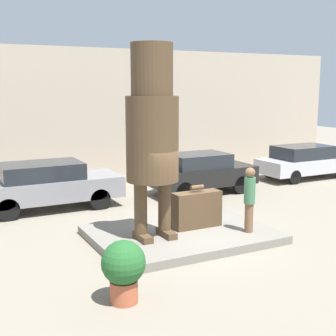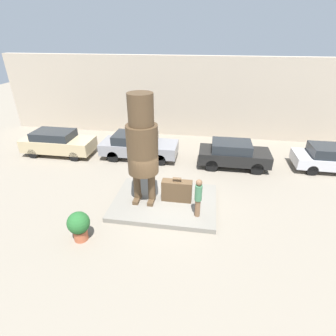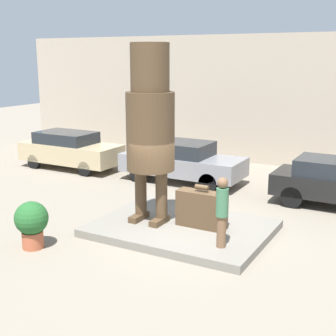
% 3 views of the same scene
% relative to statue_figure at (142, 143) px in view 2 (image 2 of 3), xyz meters
% --- Properties ---
extents(ground_plane, '(60.00, 60.00, 0.00)m').
position_rel_statue_figure_xyz_m(ground_plane, '(0.91, 0.12, -3.08)').
color(ground_plane, gray).
extents(pedestal, '(4.72, 3.47, 0.22)m').
position_rel_statue_figure_xyz_m(pedestal, '(0.91, 0.12, -2.97)').
color(pedestal, slate).
rests_on(pedestal, ground_plane).
extents(building_backdrop, '(28.00, 0.60, 5.72)m').
position_rel_statue_figure_xyz_m(building_backdrop, '(0.91, 9.66, -0.22)').
color(building_backdrop, tan).
rests_on(building_backdrop, ground_plane).
extents(statue_figure, '(1.32, 1.32, 4.89)m').
position_rel_statue_figure_xyz_m(statue_figure, '(0.00, 0.00, 0.00)').
color(statue_figure, '#4C3823').
rests_on(statue_figure, pedestal).
extents(giant_suitcase, '(1.38, 0.45, 1.19)m').
position_rel_statue_figure_xyz_m(giant_suitcase, '(1.46, 0.24, -2.36)').
color(giant_suitcase, '#4C3823').
rests_on(giant_suitcase, pedestal).
extents(tourist, '(0.30, 0.30, 1.75)m').
position_rel_statue_figure_xyz_m(tourist, '(2.46, -0.79, -1.90)').
color(tourist, brown).
rests_on(tourist, pedestal).
extents(parked_car_tan, '(4.51, 1.78, 1.58)m').
position_rel_statue_figure_xyz_m(parked_car_tan, '(-6.85, 4.57, -2.24)').
color(parked_car_tan, tan).
rests_on(parked_car_tan, ground_plane).
extents(parked_car_grey, '(4.75, 1.87, 1.58)m').
position_rel_statue_figure_xyz_m(parked_car_grey, '(-1.57, 4.87, -2.23)').
color(parked_car_grey, gray).
rests_on(parked_car_grey, ground_plane).
extents(parked_car_black, '(4.05, 1.77, 1.55)m').
position_rel_statue_figure_xyz_m(parked_car_black, '(4.22, 4.55, -2.25)').
color(parked_car_black, black).
rests_on(parked_car_black, ground_plane).
extents(parked_car_silver, '(4.49, 1.79, 1.47)m').
position_rel_statue_figure_xyz_m(parked_car_silver, '(9.90, 4.97, -2.31)').
color(parked_car_silver, '#B7B7BC').
rests_on(parked_car_silver, ground_plane).
extents(planter_pot, '(0.85, 0.85, 1.22)m').
position_rel_statue_figure_xyz_m(planter_pot, '(-1.89, -2.69, -2.38)').
color(planter_pot, '#AD5638').
rests_on(planter_pot, ground_plane).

